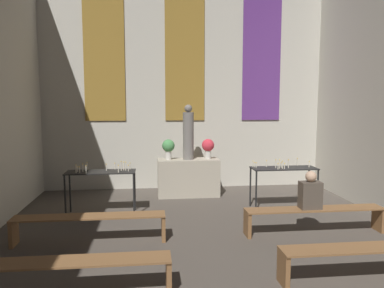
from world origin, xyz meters
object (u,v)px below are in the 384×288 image
at_px(statue, 188,134).
at_px(pew_back_right, 314,214).
at_px(flower_vase_right, 208,147).
at_px(person_seated, 310,192).
at_px(pew_third_right, 374,255).
at_px(pew_back_left, 90,222).
at_px(flower_vase_left, 168,147).
at_px(altar, 188,177).
at_px(pew_third_left, 66,270).
at_px(candle_rack_left, 101,177).
at_px(candle_rack_right, 284,173).

bearing_deg(statue, pew_back_right, -56.50).
relative_size(flower_vase_right, person_seated, 0.75).
bearing_deg(pew_third_right, statue, 112.44).
distance_m(flower_vase_right, pew_back_left, 3.86).
bearing_deg(pew_third_right, pew_back_right, 90.00).
height_order(flower_vase_left, pew_third_right, flower_vase_left).
distance_m(flower_vase_left, flower_vase_right, 0.97).
distance_m(altar, statue, 1.07).
bearing_deg(pew_third_left, statue, 67.56).
bearing_deg(candle_rack_left, statue, 34.63).
distance_m(altar, flower_vase_right, 0.90).
xyz_separation_m(pew_back_right, person_seated, (-0.09, 0.00, 0.39)).
relative_size(flower_vase_right, pew_back_right, 0.20).
distance_m(flower_vase_left, person_seated, 3.74).
distance_m(statue, pew_back_right, 3.67).
bearing_deg(altar, pew_back_left, -123.50).
relative_size(flower_vase_left, pew_third_right, 0.20).
relative_size(altar, pew_third_left, 0.61).
distance_m(flower_vase_left, pew_back_right, 3.86).
relative_size(pew_third_left, pew_back_right, 1.00).
bearing_deg(flower_vase_left, pew_third_left, -107.16).
xyz_separation_m(statue, candle_rack_left, (-1.92, -1.33, -0.74)).
height_order(statue, pew_third_left, statue).
relative_size(flower_vase_left, flower_vase_right, 1.00).
bearing_deg(candle_rack_right, pew_back_right, -90.18).
bearing_deg(flower_vase_right, person_seated, -65.10).
bearing_deg(candle_rack_right, person_seated, -93.41).
relative_size(flower_vase_left, person_seated, 0.75).
bearing_deg(flower_vase_left, person_seated, -51.40).
bearing_deg(candle_rack_left, pew_back_right, -22.23).
bearing_deg(statue, pew_third_left, -112.44).
bearing_deg(candle_rack_right, pew_third_left, -139.19).
relative_size(altar, flower_vase_left, 3.02).
relative_size(flower_vase_right, pew_back_left, 0.20).
height_order(pew_third_left, pew_back_left, same).
xyz_separation_m(pew_third_left, pew_back_right, (3.83, 1.75, 0.00)).
bearing_deg(pew_back_right, pew_third_right, -90.00).
relative_size(statue, flower_vase_right, 2.69).
xyz_separation_m(candle_rack_left, pew_back_right, (3.84, -1.57, -0.44)).
relative_size(altar, person_seated, 2.25).
bearing_deg(person_seated, flower_vase_right, 114.90).
height_order(statue, person_seated, statue).
xyz_separation_m(statue, person_seated, (1.83, -2.90, -0.79)).
xyz_separation_m(candle_rack_left, pew_back_left, (0.01, -1.57, -0.44)).
distance_m(pew_third_left, pew_back_left, 1.75).
distance_m(altar, person_seated, 3.44).
relative_size(flower_vase_right, candle_rack_left, 0.35).
bearing_deg(pew_third_left, person_seated, 24.99).
relative_size(candle_rack_left, person_seated, 2.11).
distance_m(altar, flower_vase_left, 0.90).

